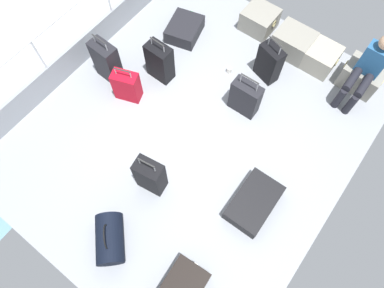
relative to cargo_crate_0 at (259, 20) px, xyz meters
name	(u,v)px	position (x,y,z in m)	size (l,w,h in m)	color
ground_plane	(195,129)	(0.30, -2.19, -0.21)	(4.40, 5.20, 0.06)	gray
gunwale_port	(85,47)	(-1.87, -2.19, 0.05)	(0.06, 5.20, 0.45)	gray
railing_port	(74,21)	(-1.87, -2.19, 0.60)	(0.04, 4.20, 1.02)	silver
sea_wake	(37,31)	(-3.30, -2.19, -0.52)	(12.00, 12.00, 0.01)	#6B99A8
cargo_crate_0	(259,20)	(0.00, 0.00, 0.00)	(0.55, 0.49, 0.36)	gray
cargo_crate_1	(293,42)	(0.69, -0.09, 0.01)	(0.62, 0.49, 0.38)	gray
cargo_crate_2	(319,57)	(1.16, -0.08, 0.00)	(0.57, 0.49, 0.36)	#9E9989
cargo_crate_3	(361,76)	(1.85, -0.05, 0.02)	(0.60, 0.44, 0.40)	gray
passenger_seated	(368,69)	(1.85, -0.23, 0.40)	(0.34, 0.66, 1.10)	#26598C
suitcase_0	(245,98)	(0.68, -1.48, 0.11)	(0.43, 0.22, 0.77)	black
suitcase_2	(254,203)	(1.61, -2.65, -0.07)	(0.50, 0.78, 0.22)	black
suitcase_3	(160,62)	(-0.69, -1.75, 0.14)	(0.39, 0.25, 0.78)	black
suitcase_4	(269,63)	(0.63, -0.76, 0.13)	(0.42, 0.30, 0.79)	black
suitcase_5	(107,62)	(-1.31, -2.24, 0.17)	(0.42, 0.25, 0.85)	black
suitcase_6	(127,86)	(-0.84, -2.35, 0.08)	(0.43, 0.33, 0.65)	#B70C1E
suitcase_7	(150,176)	(0.36, -3.23, 0.15)	(0.39, 0.28, 0.80)	black
suitcase_8	(184,29)	(-0.90, -0.87, -0.06)	(0.63, 0.71, 0.23)	black
duffel_bag	(110,239)	(0.44, -4.13, -0.01)	(0.67, 0.67, 0.50)	black
paper_cup	(229,70)	(0.13, -1.05, -0.13)	(0.08, 0.08, 0.10)	white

